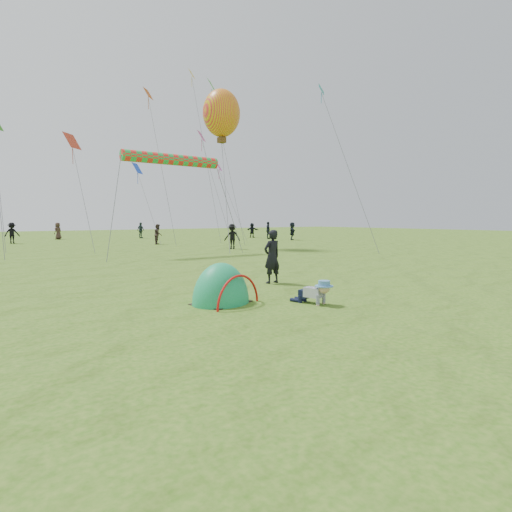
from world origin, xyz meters
TOP-DOWN VIEW (x-y plane):
  - ground at (0.00, 0.00)m, footprint 140.00×140.00m
  - crawling_toddler at (-0.20, 0.02)m, footprint 0.76×0.93m
  - popup_tent at (-2.03, 1.49)m, footprint 1.87×1.68m
  - standing_adult at (0.90, 3.16)m, footprint 0.66×0.45m
  - crowd_person_2 at (18.34, 25.93)m, footprint 0.94×1.11m
  - crowd_person_3 at (7.82, 16.39)m, footprint 1.22×1.27m
  - crowd_person_5 at (18.95, 22.83)m, footprint 1.43×1.58m
  - crowd_person_7 at (5.61, 24.18)m, footprint 0.96×1.02m
  - crowd_person_8 at (8.16, 35.25)m, footprint 0.74×1.08m
  - crowd_person_9 at (-3.98, 32.43)m, footprint 1.25×0.87m
  - crowd_person_10 at (0.44, 37.65)m, footprint 0.99×0.95m
  - crowd_person_11 at (18.73, 29.36)m, footprint 1.01×1.58m
  - balloon_kite at (8.11, 18.17)m, footprint 2.67×2.67m
  - rainbow_tube_kite at (2.75, 14.89)m, footprint 5.81×0.64m
  - diamond_kite_0 at (5.84, 26.22)m, footprint 1.08×1.08m
  - diamond_kite_2 at (10.57, 27.50)m, footprint 0.99×0.99m
  - diamond_kite_4 at (5.55, 28.46)m, footprint 1.17×1.17m
  - diamond_kite_5 at (14.11, 28.71)m, footprint 1.09×1.09m
  - diamond_kite_6 at (-0.85, 23.21)m, footprint 1.33×1.33m
  - diamond_kite_9 at (10.72, 24.07)m, footprint 1.31×1.31m
  - diamond_kite_10 at (12.60, 12.74)m, footprint 0.76×0.76m
  - diamond_kite_11 at (10.51, 25.65)m, footprint 1.14×1.14m

SIDE VIEW (x-z plane):
  - ground at x=0.00m, z-range 0.00..0.00m
  - popup_tent at x=-2.03m, z-range -1.01..1.01m
  - crawling_toddler at x=-0.20m, z-range 0.00..0.62m
  - crowd_person_11 at x=18.73m, z-range 0.00..1.63m
  - crowd_person_7 at x=5.61m, z-range 0.00..1.66m
  - crowd_person_8 at x=8.16m, z-range 0.00..1.71m
  - crowd_person_10 at x=0.44m, z-range 0.00..1.71m
  - crowd_person_3 at x=7.82m, z-range 0.00..1.74m
  - standing_adult at x=0.90m, z-range 0.00..1.74m
  - crowd_person_5 at x=18.95m, z-range 0.00..1.75m
  - crowd_person_9 at x=-3.98m, z-range 0.00..1.78m
  - crowd_person_2 at x=18.34m, z-range 0.00..1.78m
  - rainbow_tube_kite at x=2.75m, z-range 5.18..5.82m
  - diamond_kite_4 at x=5.55m, z-range 6.08..7.04m
  - diamond_kite_5 at x=14.11m, z-range 6.97..7.85m
  - diamond_kite_6 at x=-0.85m, z-range 6.89..7.97m
  - balloon_kite at x=8.11m, z-range 7.52..11.26m
  - diamond_kite_11 at x=10.51m, z-range 9.03..9.97m
  - diamond_kite_10 at x=12.60m, z-range 10.37..10.99m
  - diamond_kite_0 at x=5.84m, z-range 12.08..12.96m
  - diamond_kite_9 at x=10.72m, z-range 13.01..14.08m
  - diamond_kite_2 at x=10.57m, z-range 15.03..15.84m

